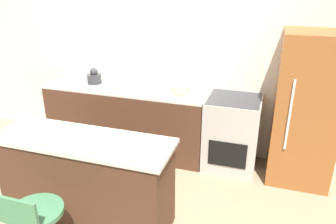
{
  "coord_description": "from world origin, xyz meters",
  "views": [
    {
      "loc": [
        1.48,
        -3.46,
        2.32
      ],
      "look_at": [
        0.5,
        -0.41,
        0.97
      ],
      "focal_mm": 35.0,
      "sensor_mm": 36.0,
      "label": 1
    }
  ],
  "objects": [
    {
      "name": "kitchen_island",
      "position": [
        -0.09,
        -1.16,
        0.46
      ],
      "size": [
        1.7,
        0.57,
        0.93
      ],
      "color": "#4C2D1E",
      "rests_on": "ground_plane"
    },
    {
      "name": "ground_plane",
      "position": [
        0.0,
        0.0,
        0.0
      ],
      "size": [
        14.0,
        14.0,
        0.0
      ],
      "primitive_type": "plane",
      "color": "#998466"
    },
    {
      "name": "refrigerator",
      "position": [
        1.93,
        0.31,
        0.89
      ],
      "size": [
        0.69,
        0.68,
        1.78
      ],
      "color": "#995628",
      "rests_on": "ground_plane"
    },
    {
      "name": "kettle",
      "position": [
        -0.81,
        0.35,
        1.02
      ],
      "size": [
        0.2,
        0.2,
        0.22
      ],
      "color": "#333338",
      "rests_on": "back_counter"
    },
    {
      "name": "oven_range",
      "position": [
        1.11,
        0.33,
        0.47
      ],
      "size": [
        0.66,
        0.63,
        0.93
      ],
      "color": "#B7B2A8",
      "rests_on": "ground_plane"
    },
    {
      "name": "mixing_bowl",
      "position": [
        0.43,
        0.35,
        0.98
      ],
      "size": [
        0.25,
        0.25,
        0.1
      ],
      "color": "#C1B28E",
      "rests_on": "back_counter"
    },
    {
      "name": "wall_back",
      "position": [
        0.0,
        0.67,
        1.3
      ],
      "size": [
        8.0,
        0.06,
        2.6
      ],
      "color": "silver",
      "rests_on": "ground_plane"
    },
    {
      "name": "back_counter",
      "position": [
        -0.33,
        0.33,
        0.46
      ],
      "size": [
        2.22,
        0.62,
        0.93
      ],
      "color": "#4C2D1E",
      "rests_on": "ground_plane"
    }
  ]
}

